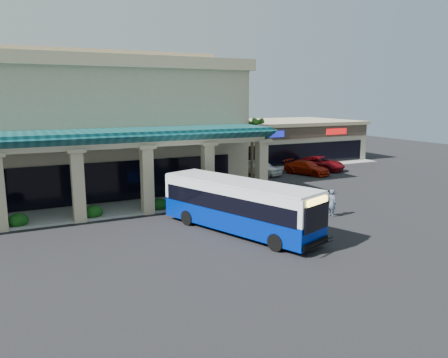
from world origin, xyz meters
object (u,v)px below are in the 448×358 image
transit_bus (239,207)px  car_red (307,168)px  car_gray (321,163)px  car_silver (260,167)px  pedestrian (332,203)px

transit_bus → car_red: (15.43, 14.02, -0.83)m
car_red → car_gray: bearing=5.0°
car_silver → car_gray: size_ratio=0.89×
transit_bus → car_gray: transit_bus is taller
pedestrian → car_red: bearing=-33.9°
transit_bus → pedestrian: transit_bus is taller
transit_bus → car_silver: 19.41m
car_gray → transit_bus: bearing=-159.4°
pedestrian → car_silver: 16.15m
car_gray → car_silver: bearing=157.4°
pedestrian → transit_bus: bearing=89.0°
transit_bus → pedestrian: bearing=-18.4°
transit_bus → car_red: size_ratio=2.25×
transit_bus → car_gray: size_ratio=2.07×
car_silver → car_red: car_silver is taller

